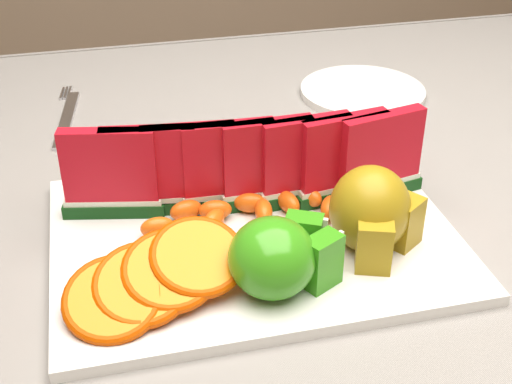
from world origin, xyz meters
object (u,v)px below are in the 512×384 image
object	(u,v)px
pear_cluster	(372,212)
fork	(67,117)
platter	(254,237)
apple_cluster	(279,257)
side_plate	(362,91)

from	to	relation	value
pear_cluster	fork	world-z (taller)	pear_cluster
platter	apple_cluster	xyz separation A→B (m)	(0.00, -0.09, 0.04)
apple_cluster	fork	bearing A→B (deg)	113.36
apple_cluster	fork	distance (m)	0.47
platter	fork	xyz separation A→B (m)	(-0.18, 0.34, -0.00)
platter	side_plate	size ratio (longest dim) A/B	1.89
pear_cluster	side_plate	xyz separation A→B (m)	(0.13, 0.37, -0.05)
pear_cluster	apple_cluster	bearing A→B (deg)	-158.74
platter	pear_cluster	size ratio (longest dim) A/B	4.20
apple_cluster	side_plate	world-z (taller)	apple_cluster
apple_cluster	side_plate	distance (m)	0.47
side_plate	apple_cluster	bearing A→B (deg)	-120.13
apple_cluster	pear_cluster	world-z (taller)	pear_cluster
side_plate	fork	bearing A→B (deg)	177.22
side_plate	fork	distance (m)	0.42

